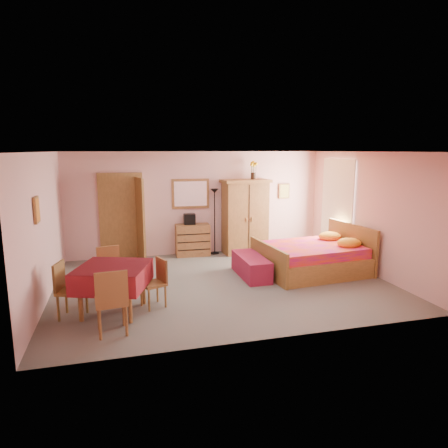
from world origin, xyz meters
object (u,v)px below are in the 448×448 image
object	(u,v)px
sunflower_vase	(253,170)
bed	(311,250)
wardrobe	(245,217)
chair_east	(153,283)
stereo	(190,219)
bench	(251,266)
floor_lamp	(215,222)
dining_table	(114,289)
wall_mirror	(190,194)
chair_south	(111,301)
chair_north	(111,273)
chair_west	(72,290)
chest_of_drawers	(193,240)

from	to	relation	value
sunflower_vase	bed	size ratio (longest dim) A/B	0.21
wardrobe	sunflower_vase	size ratio (longest dim) A/B	4.14
sunflower_vase	chair_east	bearing A→B (deg)	-132.37
stereo	bench	bearing A→B (deg)	-65.33
floor_lamp	dining_table	xyz separation A→B (m)	(-2.49, -3.24, -0.44)
wall_mirror	chair_south	xyz separation A→B (m)	(-1.93, -4.20, -1.06)
bed	dining_table	size ratio (longest dim) A/B	2.03
bed	chair_north	world-z (taller)	bed
wall_mirror	chair_east	size ratio (longest dim) A/B	1.15
wardrobe	bench	xyz separation A→B (m)	(-0.48, -1.90, -0.73)
chair_north	chair_east	size ratio (longest dim) A/B	1.10
wardrobe	bed	bearing A→B (deg)	-70.01
sunflower_vase	dining_table	size ratio (longest dim) A/B	0.43
bench	chair_east	world-z (taller)	chair_east
stereo	chair_north	bearing A→B (deg)	-126.83
bed	dining_table	world-z (taller)	bed
stereo	chair_north	xyz separation A→B (m)	(-1.89, -2.52, -0.48)
wardrobe	wall_mirror	bearing A→B (deg)	163.11
wall_mirror	stereo	bearing A→B (deg)	-109.02
sunflower_vase	bench	bearing A→B (deg)	-109.75
wall_mirror	sunflower_vase	world-z (taller)	sunflower_vase
wall_mirror	sunflower_vase	size ratio (longest dim) A/B	2.07
dining_table	wardrobe	bearing A→B (deg)	43.71
bench	chair_west	world-z (taller)	chair_west
chair_north	sunflower_vase	bearing A→B (deg)	-159.24
chest_of_drawers	wall_mirror	xyz separation A→B (m)	(-0.00, 0.21, 1.15)
bed	chair_south	distance (m)	4.59
bench	chair_south	bearing A→B (deg)	-144.65
bed	bench	size ratio (longest dim) A/B	1.65
wall_mirror	bench	xyz separation A→B (m)	(0.88, -2.21, -1.33)
wall_mirror	stereo	xyz separation A→B (m)	(-0.06, -0.16, -0.62)
chair_south	stereo	bearing A→B (deg)	60.19
chest_of_drawers	chair_south	bearing A→B (deg)	-113.44
bed	chair_east	distance (m)	3.66
chest_of_drawers	dining_table	bearing A→B (deg)	-118.27
floor_lamp	chest_of_drawers	bearing A→B (deg)	-177.59
chair_south	chair_west	distance (m)	0.96
sunflower_vase	chair_east	world-z (taller)	sunflower_vase
bench	wardrobe	bearing A→B (deg)	75.90
sunflower_vase	bench	distance (m)	2.85
bench	chair_south	xyz separation A→B (m)	(-2.81, -1.99, 0.27)
wall_mirror	chair_south	size ratio (longest dim) A/B	0.96
chest_of_drawers	chair_west	size ratio (longest dim) A/B	0.93
chest_of_drawers	chair_east	world-z (taller)	chair_east
chest_of_drawers	chair_west	xyz separation A→B (m)	(-2.55, -3.26, 0.05)
sunflower_vase	chair_west	world-z (taller)	sunflower_vase
sunflower_vase	bench	xyz separation A→B (m)	(-0.71, -1.99, -1.91)
wall_mirror	wardrobe	bearing A→B (deg)	-11.00
wall_mirror	bench	distance (m)	2.72
bed	floor_lamp	bearing A→B (deg)	123.51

